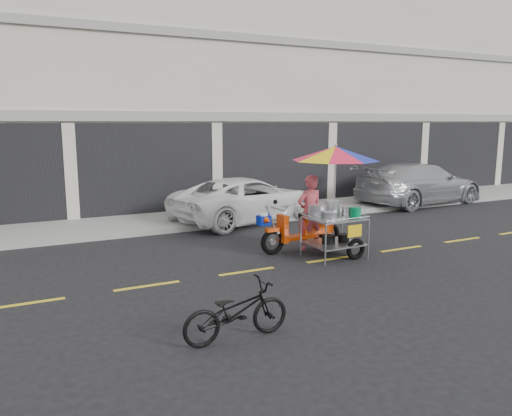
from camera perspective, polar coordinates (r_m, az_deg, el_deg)
name	(u,v)px	position (r m, az deg, el deg)	size (l,w,h in m)	color
ground	(330,259)	(10.95, 8.50, -5.82)	(90.00, 90.00, 0.00)	black
sidewalk	(229,214)	(15.64, -3.09, -0.72)	(45.00, 3.00, 0.15)	gray
shophouse_block	(242,90)	(21.21, -1.64, 13.34)	(36.00, 8.11, 10.40)	beige
centerline	(330,259)	(10.95, 8.50, -5.80)	(42.00, 0.10, 0.01)	gold
white_pickup	(247,199)	(14.85, -1.06, 1.00)	(2.17, 4.71, 1.31)	white
silver_pickup	(419,184)	(18.84, 18.18, 2.67)	(2.09, 5.15, 1.49)	#B3B6BA
near_bicycle	(236,311)	(6.89, -2.27, -11.73)	(0.54, 1.54, 0.81)	black
food_vendor_rig	(325,185)	(11.09, 7.89, 2.58)	(2.48, 1.95, 2.48)	black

